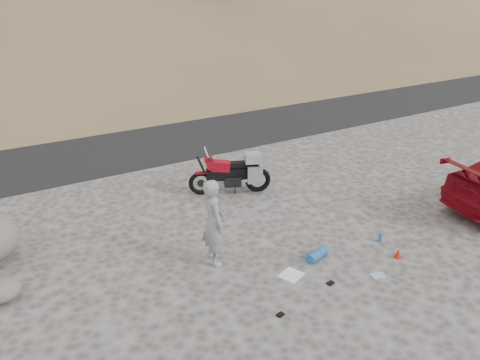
# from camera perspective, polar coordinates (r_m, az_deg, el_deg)

# --- Properties ---
(ground) EXTENTS (140.00, 140.00, 0.00)m
(ground) POSITION_cam_1_polar(r_m,az_deg,el_deg) (9.79, -0.77, -8.99)
(ground) COLOR #454240
(ground) RESTS_ON ground
(road) EXTENTS (120.00, 7.00, 0.05)m
(road) POSITION_cam_1_polar(r_m,az_deg,el_deg) (17.48, -16.18, 4.73)
(road) COLOR black
(road) RESTS_ON ground
(motorcycle) EXTENTS (2.06, 1.12, 1.30)m
(motorcycle) POSITION_cam_1_polar(r_m,az_deg,el_deg) (12.30, -0.77, 0.84)
(motorcycle) COLOR black
(motorcycle) RESTS_ON ground
(man) EXTENTS (0.52, 0.71, 1.78)m
(man) POSITION_cam_1_polar(r_m,az_deg,el_deg) (9.57, -3.15, -9.85)
(man) COLOR gray
(man) RESTS_ON ground
(small_rock) EXTENTS (0.81, 0.76, 0.39)m
(small_rock) POSITION_cam_1_polar(r_m,az_deg,el_deg) (9.40, -27.03, -11.90)
(small_rock) COLOR #554F49
(small_rock) RESTS_ON ground
(gear_white_cloth) EXTENTS (0.52, 0.50, 0.01)m
(gear_white_cloth) POSITION_cam_1_polar(r_m,az_deg,el_deg) (9.19, 6.27, -11.44)
(gear_white_cloth) COLOR white
(gear_white_cloth) RESTS_ON ground
(gear_blue_mat) EXTENTS (0.55, 0.34, 0.21)m
(gear_blue_mat) POSITION_cam_1_polar(r_m,az_deg,el_deg) (9.70, 9.40, -8.94)
(gear_blue_mat) COLOR #1C5AAA
(gear_blue_mat) RESTS_ON ground
(gear_bottle) EXTENTS (0.10, 0.10, 0.21)m
(gear_bottle) POSITION_cam_1_polar(r_m,az_deg,el_deg) (10.61, 16.75, -6.71)
(gear_bottle) COLOR #1C5AAA
(gear_bottle) RESTS_ON ground
(gear_funnel) EXTENTS (0.17, 0.17, 0.20)m
(gear_funnel) POSITION_cam_1_polar(r_m,az_deg,el_deg) (10.15, 18.72, -8.45)
(gear_funnel) COLOR #A9200B
(gear_funnel) RESTS_ON ground
(gear_glove_a) EXTENTS (0.14, 0.11, 0.04)m
(gear_glove_a) POSITION_cam_1_polar(r_m,az_deg,el_deg) (9.06, 10.99, -12.23)
(gear_glove_a) COLOR black
(gear_glove_a) RESTS_ON ground
(gear_glove_b) EXTENTS (0.14, 0.12, 0.04)m
(gear_glove_b) POSITION_cam_1_polar(r_m,az_deg,el_deg) (8.22, 4.95, -16.03)
(gear_glove_b) COLOR black
(gear_glove_b) RESTS_ON ground
(gear_blue_cloth) EXTENTS (0.31, 0.27, 0.01)m
(gear_blue_cloth) POSITION_cam_1_polar(r_m,az_deg,el_deg) (9.51, 16.48, -11.08)
(gear_blue_cloth) COLOR #82ADCA
(gear_blue_cloth) RESTS_ON ground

